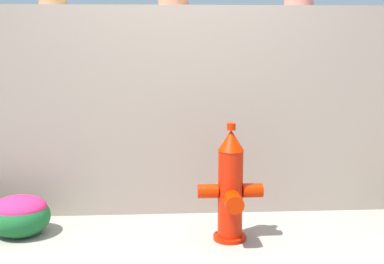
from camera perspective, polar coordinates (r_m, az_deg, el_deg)
The scene contains 4 objects.
ground_plane at distance 3.71m, azimuth -0.90°, elevation -13.62°, with size 24.00×24.00×0.00m, color gray.
stone_wall at distance 4.48m, azimuth -1.54°, elevation 2.47°, with size 4.97×0.38×1.77m, color gray.
fire_hydrant at distance 3.85m, azimuth 4.32°, elevation -6.33°, with size 0.49×0.38×0.90m.
flower_bush_left at distance 4.23m, azimuth -18.65°, elevation -8.62°, with size 0.47×0.43×0.32m.
Camera 1 is at (-0.15, -3.37, 1.53)m, focal length 47.94 mm.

